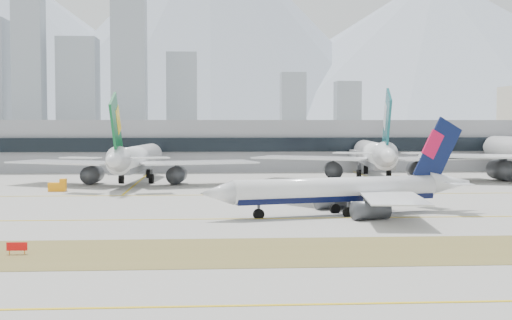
{
  "coord_description": "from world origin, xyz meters",
  "views": [
    {
      "loc": [
        -3.73,
        -109.47,
        14.2
      ],
      "look_at": [
        4.74,
        18.0,
        7.5
      ],
      "focal_mm": 50.0,
      "sensor_mm": 36.0,
      "label": 1
    }
  ],
  "objects": [
    {
      "name": "ground",
      "position": [
        0.0,
        0.0,
        0.0
      ],
      "size": [
        3000.0,
        3000.0,
        0.0
      ],
      "primitive_type": "plane",
      "color": "gray",
      "rests_on": "ground"
    },
    {
      "name": "apron_markings",
      "position": [
        0.0,
        -53.95,
        0.02
      ],
      "size": [
        360.0,
        122.22,
        0.06
      ],
      "color": "olive",
      "rests_on": "ground"
    },
    {
      "name": "taxiing_airliner",
      "position": [
        17.42,
        -1.07,
        3.7
      ],
      "size": [
        44.98,
        38.4,
        15.35
      ],
      "rotation": [
        0.0,
        0.0,
        3.4
      ],
      "color": "white",
      "rests_on": "ground"
    },
    {
      "name": "widebody_eva",
      "position": [
        -20.83,
        57.63,
        5.51
      ],
      "size": [
        57.97,
        56.94,
        20.74
      ],
      "rotation": [
        0.0,
        0.0,
        1.48
      ],
      "color": "white",
      "rests_on": "ground"
    },
    {
      "name": "widebody_cathay",
      "position": [
        37.89,
        67.06,
        5.87
      ],
      "size": [
        61.63,
        60.64,
        22.09
      ],
      "rotation": [
        0.0,
        0.0,
        1.46
      ],
      "color": "white",
      "rests_on": "ground"
    },
    {
      "name": "terminal",
      "position": [
        0.0,
        114.84,
        7.5
      ],
      "size": [
        280.0,
        43.1,
        15.0
      ],
      "color": "gray",
      "rests_on": "ground"
    },
    {
      "name": "hold_sign_left",
      "position": [
        -24.37,
        -32.0,
        0.88
      ],
      "size": [
        2.2,
        0.15,
        1.35
      ],
      "color": "red",
      "rests_on": "ground"
    },
    {
      "name": "gse_b",
      "position": [
        -34.9,
        39.79,
        1.05
      ],
      "size": [
        3.55,
        2.0,
        2.6
      ],
      "color": "orange",
      "rests_on": "ground"
    },
    {
      "name": "gse_c",
      "position": [
        36.54,
        43.09,
        1.05
      ],
      "size": [
        3.55,
        2.0,
        2.6
      ],
      "color": "orange",
      "rests_on": "ground"
    },
    {
      "name": "city_skyline",
      "position": [
        -106.76,
        453.42,
        49.8
      ],
      "size": [
        342.0,
        49.8,
        140.0
      ],
      "color": "gray",
      "rests_on": "ground"
    },
    {
      "name": "mountain_ridge",
      "position": [
        33.0,
        1404.14,
        181.85
      ],
      "size": [
        2830.0,
        1120.0,
        470.0
      ],
      "color": "#9EA8B7",
      "rests_on": "ground"
    }
  ]
}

